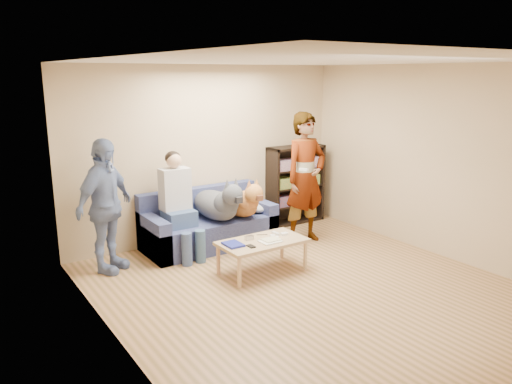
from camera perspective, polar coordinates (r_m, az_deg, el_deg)
ground at (r=5.96m, az=6.57°, el=-11.19°), size 5.00×5.00×0.00m
ceiling at (r=5.42m, az=7.32°, el=14.67°), size 5.00×5.00×0.00m
wall_back at (r=7.58m, az=-5.50°, el=4.47°), size 4.50×0.00×4.50m
wall_left at (r=4.45m, az=-15.65°, el=-2.35°), size 0.00×5.00×5.00m
wall_right at (r=7.20m, az=20.68°, el=3.19°), size 0.00×5.00×5.00m
blanket at (r=7.54m, az=0.41°, el=-1.82°), size 0.35×0.30×0.12m
person_standing_right at (r=7.38m, az=5.67°, el=1.59°), size 0.72×0.48×1.93m
person_standing_left at (r=6.50m, az=-16.87°, el=-1.58°), size 1.06×0.92×1.71m
held_controller at (r=7.07m, az=5.48°, el=2.56°), size 0.09×0.14×0.03m
notebook_blue at (r=6.14m, az=-2.63°, el=-5.99°), size 0.20×0.26×0.03m
papers at (r=6.26m, az=1.63°, el=-5.65°), size 0.26×0.20×0.02m
magazine at (r=6.28m, az=1.75°, el=-5.44°), size 0.22×0.17×0.01m
camera_silver at (r=6.33m, az=-0.78°, el=-5.24°), size 0.11×0.06×0.05m
controller_a at (r=6.54m, az=2.26°, el=-4.74°), size 0.04×0.13×0.03m
controller_b at (r=6.52m, az=3.25°, el=-4.80°), size 0.09×0.06×0.03m
headphone_cup_a at (r=6.40m, az=2.31°, el=-5.19°), size 0.07×0.07×0.02m
headphone_cup_b at (r=6.46m, az=1.90°, el=-5.00°), size 0.07×0.07×0.02m
pen_orange at (r=6.17m, az=1.42°, el=-5.95°), size 0.13×0.06×0.01m
pen_black at (r=6.51m, az=0.70°, el=-4.90°), size 0.13×0.08×0.01m
wallet at (r=6.08m, az=-0.57°, el=-6.22°), size 0.07×0.12×0.02m
sofa at (r=7.35m, az=-5.53°, el=-3.98°), size 1.90×0.85×0.82m
person_seated at (r=6.89m, az=-8.85°, el=-1.01°), size 0.40×0.73×1.47m
dog_gray at (r=7.11m, az=-4.32°, el=-1.34°), size 0.47×1.28×0.67m
dog_tan at (r=7.28m, az=-1.83°, el=-1.10°), size 0.43×1.17×0.62m
coffee_table at (r=6.32m, az=0.73°, el=-5.95°), size 1.10×0.60×0.42m
bookshelf at (r=8.40m, az=4.49°, el=1.06°), size 1.00×0.34×1.30m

